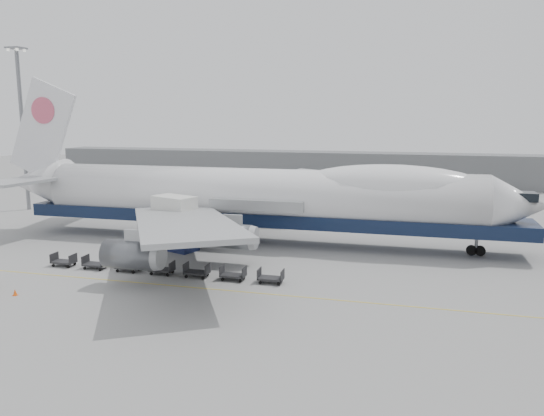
# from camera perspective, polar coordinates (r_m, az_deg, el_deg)

# --- Properties ---
(ground) EXTENTS (260.00, 260.00, 0.00)m
(ground) POSITION_cam_1_polar(r_m,az_deg,el_deg) (53.27, -5.38, -6.57)
(ground) COLOR gray
(ground) RESTS_ON ground
(apron_line) EXTENTS (60.00, 0.15, 0.01)m
(apron_line) POSITION_cam_1_polar(r_m,az_deg,el_deg) (47.94, -7.86, -8.52)
(apron_line) COLOR gold
(apron_line) RESTS_ON ground
(hangar) EXTENTS (110.00, 8.00, 7.00)m
(hangar) POSITION_cam_1_polar(r_m,az_deg,el_deg) (121.67, 1.48, 4.50)
(hangar) COLOR slate
(hangar) RESTS_ON ground
(floodlight_mast) EXTENTS (2.40, 2.40, 25.43)m
(floodlight_mast) POSITION_cam_1_polar(r_m,az_deg,el_deg) (93.46, -25.30, 8.51)
(floodlight_mast) COLOR slate
(floodlight_mast) RESTS_ON ground
(airliner) EXTENTS (67.00, 55.30, 19.98)m
(airliner) POSITION_cam_1_polar(r_m,az_deg,el_deg) (63.01, -1.18, 1.30)
(airliner) COLOR white
(airliner) RESTS_ON ground
(catering_truck) EXTENTS (5.74, 4.79, 6.14)m
(catering_truck) POSITION_cam_1_polar(r_m,az_deg,el_deg) (60.92, -10.42, -1.25)
(catering_truck) COLOR #1A234F
(catering_truck) RESTS_ON ground
(traffic_cone) EXTENTS (0.37, 0.37, 0.55)m
(traffic_cone) POSITION_cam_1_polar(r_m,az_deg,el_deg) (50.56, -25.91, -8.17)
(traffic_cone) COLOR #FF5A0D
(traffic_cone) RESTS_ON ground
(dolly_0) EXTENTS (2.30, 1.35, 1.30)m
(dolly_0) POSITION_cam_1_polar(r_m,az_deg,el_deg) (57.96, -21.49, -5.33)
(dolly_0) COLOR #2D2D30
(dolly_0) RESTS_ON ground
(dolly_1) EXTENTS (2.30, 1.35, 1.30)m
(dolly_1) POSITION_cam_1_polar(r_m,az_deg,el_deg) (55.93, -18.47, -5.68)
(dolly_1) COLOR #2D2D30
(dolly_1) RESTS_ON ground
(dolly_2) EXTENTS (2.30, 1.35, 1.30)m
(dolly_2) POSITION_cam_1_polar(r_m,az_deg,el_deg) (54.08, -15.24, -6.05)
(dolly_2) COLOR #2D2D30
(dolly_2) RESTS_ON ground
(dolly_3) EXTENTS (2.30, 1.35, 1.30)m
(dolly_3) POSITION_cam_1_polar(r_m,az_deg,el_deg) (52.40, -11.77, -6.42)
(dolly_3) COLOR #2D2D30
(dolly_3) RESTS_ON ground
(dolly_4) EXTENTS (2.30, 1.35, 1.30)m
(dolly_4) POSITION_cam_1_polar(r_m,az_deg,el_deg) (50.93, -8.09, -6.79)
(dolly_4) COLOR #2D2D30
(dolly_4) RESTS_ON ground
(dolly_5) EXTENTS (2.30, 1.35, 1.30)m
(dolly_5) POSITION_cam_1_polar(r_m,az_deg,el_deg) (49.69, -4.21, -7.14)
(dolly_5) COLOR #2D2D30
(dolly_5) RESTS_ON ground
(dolly_6) EXTENTS (2.30, 1.35, 1.30)m
(dolly_6) POSITION_cam_1_polar(r_m,az_deg,el_deg) (48.68, -0.13, -7.48)
(dolly_6) COLOR #2D2D30
(dolly_6) RESTS_ON ground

